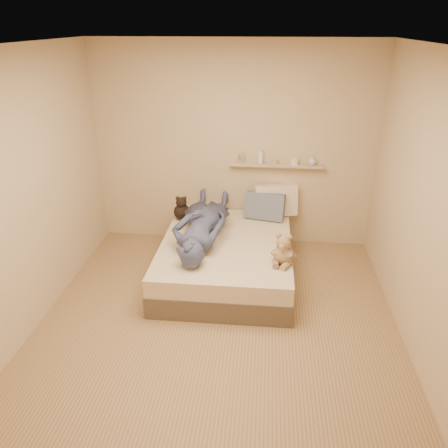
# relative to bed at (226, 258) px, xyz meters

# --- Properties ---
(room) EXTENTS (3.80, 3.80, 3.80)m
(room) POSITION_rel_bed_xyz_m (0.00, -0.93, 1.08)
(room) COLOR #9D7D51
(room) RESTS_ON ground
(bed) EXTENTS (1.50, 1.90, 0.45)m
(bed) POSITION_rel_bed_xyz_m (0.00, 0.00, 0.00)
(bed) COLOR brown
(bed) RESTS_ON floor
(game_console) EXTENTS (0.17, 0.12, 0.06)m
(game_console) POSITION_rel_bed_xyz_m (-0.31, -0.56, 0.37)
(game_console) COLOR #B0B3B7
(game_console) RESTS_ON bed
(teddy_bear) EXTENTS (0.28, 0.29, 0.35)m
(teddy_bear) POSITION_rel_bed_xyz_m (0.64, -0.45, 0.37)
(teddy_bear) COLOR #A18358
(teddy_bear) RESTS_ON bed
(dark_plush) EXTENTS (0.21, 0.21, 0.32)m
(dark_plush) POSITION_rel_bed_xyz_m (-0.63, 0.56, 0.36)
(dark_plush) COLOR black
(dark_plush) RESTS_ON bed
(pillow_cream) EXTENTS (0.59, 0.35, 0.42)m
(pillow_cream) POSITION_rel_bed_xyz_m (0.56, 0.83, 0.43)
(pillow_cream) COLOR beige
(pillow_cream) RESTS_ON bed
(pillow_grey) EXTENTS (0.53, 0.31, 0.36)m
(pillow_grey) POSITION_rel_bed_xyz_m (0.43, 0.69, 0.40)
(pillow_grey) COLOR slate
(pillow_grey) RESTS_ON bed
(person) EXTENTS (0.66, 1.64, 0.39)m
(person) POSITION_rel_bed_xyz_m (-0.29, 0.07, 0.42)
(person) COLOR #434A69
(person) RESTS_ON bed
(wall_shelf) EXTENTS (1.20, 0.12, 0.03)m
(wall_shelf) POSITION_rel_bed_xyz_m (0.55, 0.91, 0.88)
(wall_shelf) COLOR tan
(wall_shelf) RESTS_ON wall_back
(shelf_bottles) EXTENTS (0.99, 0.10, 0.20)m
(shelf_bottles) POSITION_rel_bed_xyz_m (0.58, 0.91, 0.96)
(shelf_bottles) COLOR silver
(shelf_bottles) RESTS_ON wall_shelf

